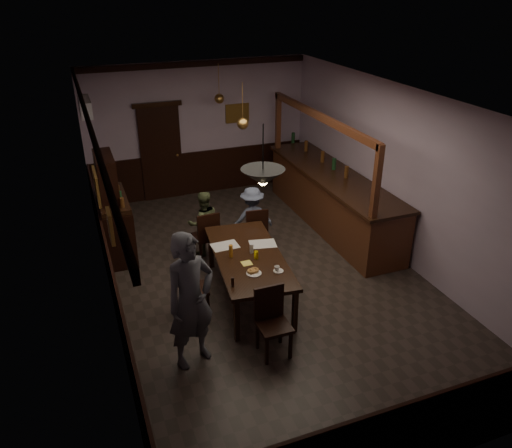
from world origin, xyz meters
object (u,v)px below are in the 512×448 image
person_seated_right (252,218)px  sideboard (114,215)px  dining_table (249,259)px  soda_can (256,255)px  pendant_brass_mid (243,124)px  chair_far_left (207,234)px  person_standing (191,301)px  bar_counter (332,198)px  pendant_iron (263,177)px  coffee_cup (277,268)px  chair_far_right (256,229)px  chair_side (191,285)px  chair_near (272,318)px  pendant_brass_far (219,99)px  person_seated_left (204,223)px

person_seated_right → sideboard: size_ratio=0.64×
dining_table → soda_can: (0.07, -0.14, 0.12)m
pendant_brass_mid → chair_far_left: bearing=-152.3°
person_standing → sideboard: person_standing is taller
soda_can → pendant_brass_mid: bearing=75.9°
bar_counter → pendant_iron: bearing=-134.2°
sideboard → pendant_iron: pendant_iron is taller
sideboard → person_standing: bearing=-80.1°
chair_far_left → soda_can: (0.37, -1.45, 0.29)m
coffee_cup → sideboard: bearing=131.8°
person_seated_right → pendant_brass_mid: 1.72m
chair_far_right → chair_side: chair_far_right is taller
chair_far_left → pendant_brass_mid: (0.84, 0.44, 1.78)m
chair_far_right → chair_far_left: bearing=1.8°
chair_far_right → dining_table: bearing=72.5°
coffee_cup → dining_table: bearing=116.6°
pendant_brass_mid → bar_counter: bearing=1.5°
bar_counter → soda_can: bearing=-140.7°
chair_side → bar_counter: size_ratio=0.21×
chair_near → pendant_iron: size_ratio=1.22×
soda_can → sideboard: 2.96m
coffee_cup → pendant_brass_far: pendant_brass_far is taller
chair_side → bar_counter: bar_counter is taller
coffee_cup → pendant_brass_far: size_ratio=0.10×
chair_near → soda_can: 1.23m
dining_table → chair_far_left: 1.36m
chair_near → person_standing: person_standing is taller
chair_near → pendant_iron: pendant_iron is taller
chair_far_left → pendant_brass_mid: size_ratio=1.17×
person_standing → coffee_cup: size_ratio=23.44×
chair_far_left → person_seated_left: 0.29m
coffee_cup → pendant_iron: pendant_iron is taller
chair_near → chair_side: bearing=122.8°
chair_far_left → chair_near: (0.14, -2.63, 0.01)m
chair_side → pendant_iron: 2.14m
dining_table → person_seated_left: 1.62m
coffee_cup → pendant_brass_mid: size_ratio=0.10×
person_seated_left → coffee_cup: bearing=102.6°
person_seated_left → bar_counter: size_ratio=0.29×
chair_near → pendant_brass_mid: size_ratio=1.19×
chair_side → pendant_brass_far: (1.69, 3.86, 1.81)m
person_standing → pendant_brass_far: 5.44m
sideboard → pendant_brass_mid: size_ratio=2.31×
chair_side → pendant_iron: size_ratio=1.12×
dining_table → soda_can: bearing=-62.3°
chair_far_left → person_standing: 2.63m
chair_far_left → bar_counter: bar_counter is taller
person_standing → pendant_brass_mid: 3.63m
dining_table → person_seated_right: size_ratio=1.92×
pendant_iron → pendant_brass_far: 4.65m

